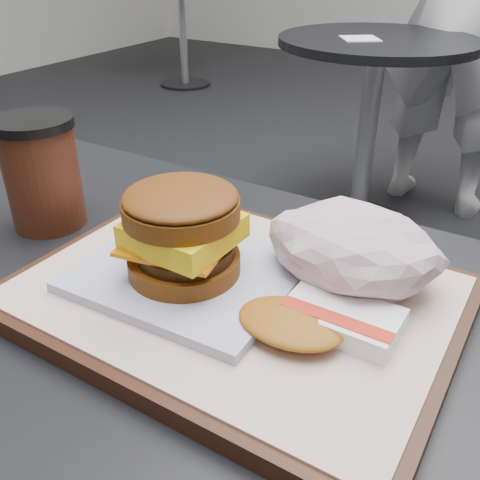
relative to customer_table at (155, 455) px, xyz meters
name	(u,v)px	position (x,y,z in m)	size (l,w,h in m)	color
customer_table	(155,455)	(0.00, 0.00, 0.00)	(0.80, 0.60, 0.77)	#A5A5AA
serving_tray	(235,297)	(0.06, 0.06, 0.20)	(0.38, 0.28, 0.02)	black
breakfast_sandwich	(185,241)	(0.02, 0.05, 0.24)	(0.20, 0.18, 0.09)	silver
hash_brown	(319,320)	(0.15, 0.04, 0.22)	(0.12, 0.09, 0.02)	white
crumpled_wrapper	(353,248)	(0.15, 0.12, 0.24)	(0.15, 0.12, 0.07)	silver
coffee_cup	(42,172)	(-0.20, 0.08, 0.25)	(0.09, 0.09, 0.13)	#3D190E
neighbor_table	(372,94)	(-0.35, 1.65, -0.03)	(0.70, 0.70, 0.75)	black
napkin	(360,39)	(-0.39, 1.57, 0.17)	(0.12, 0.12, 0.00)	white
bg_table_mid	(182,10)	(-2.40, 3.20, -0.02)	(0.66, 0.66, 0.75)	black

